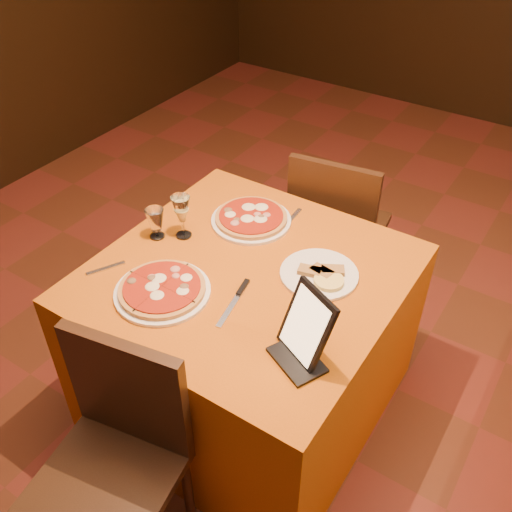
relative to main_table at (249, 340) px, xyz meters
The scene contains 13 objects.
floor 0.68m from the main_table, ahead, with size 6.00×7.00×0.01m, color #5E2D19.
main_table is the anchor object (origin of this frame).
chair_main_near 0.82m from the main_table, 90.00° to the right, with size 0.43×0.43×0.91m, color black, non-canonical shape.
chair_main_far 0.83m from the main_table, 90.00° to the left, with size 0.46×0.46×0.91m, color black, non-canonical shape.
pizza_near 0.51m from the main_table, 125.08° to the right, with size 0.35×0.35×0.03m.
pizza_far 0.51m from the main_table, 121.30° to the left, with size 0.34×0.34×0.03m.
cutlet_dish 0.47m from the main_table, 28.21° to the left, with size 0.29×0.29×0.03m.
wine_glass 0.58m from the main_table, behind, with size 0.08×0.08×0.19m, color #F2E789, non-canonical shape.
water_glass 0.61m from the main_table, behind, with size 0.07×0.07×0.13m, color white, non-canonical shape.
tablet 0.66m from the main_table, 31.44° to the right, with size 0.18×0.02×0.24m, color black.
knife 0.42m from the main_table, 72.19° to the right, with size 0.25×0.02×0.01m, color #AFB0B6.
fork_near 0.66m from the main_table, 148.34° to the right, with size 0.15×0.02×0.01m, color #A7A7AE.
fork_far 0.54m from the main_table, 95.18° to the left, with size 0.17×0.02×0.01m, color #AAAAB0.
Camera 1 is at (0.36, -1.32, 2.14)m, focal length 40.00 mm.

